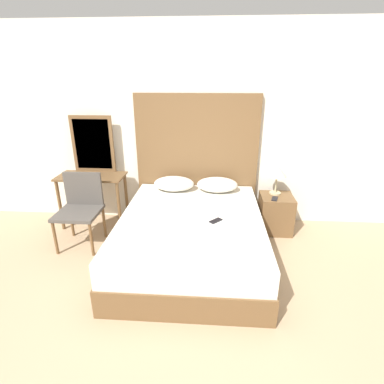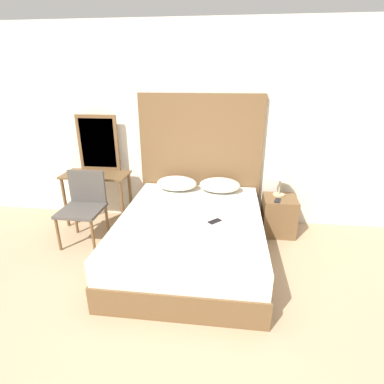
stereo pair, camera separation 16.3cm
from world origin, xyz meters
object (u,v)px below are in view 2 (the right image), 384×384
(phone_on_bed, at_px, (215,221))
(vanity_desk, at_px, (97,184))
(nightstand, at_px, (279,215))
(chair, at_px, (84,203))
(bed, at_px, (191,237))
(table_lamp, at_px, (281,174))
(phone_on_nightstand, at_px, (278,200))

(phone_on_bed, height_order, vanity_desk, vanity_desk)
(nightstand, height_order, chair, chair)
(bed, bearing_deg, table_lamp, 37.74)
(table_lamp, relative_size, vanity_desk, 0.44)
(nightstand, relative_size, table_lamp, 1.30)
(bed, relative_size, vanity_desk, 2.25)
(table_lamp, bearing_deg, nightstand, -79.51)
(nightstand, xyz_separation_m, phone_on_nightstand, (-0.06, -0.11, 0.26))
(vanity_desk, xyz_separation_m, chair, (0.03, -0.49, -0.08))
(bed, bearing_deg, phone_on_bed, -21.87)
(chair, bearing_deg, table_lamp, 12.62)
(phone_on_bed, height_order, phone_on_nightstand, phone_on_bed)
(table_lamp, distance_m, chair, 2.58)
(bed, distance_m, chair, 1.46)
(nightstand, relative_size, phone_on_nightstand, 3.16)
(bed, distance_m, vanity_desk, 1.67)
(phone_on_bed, relative_size, vanity_desk, 0.17)
(bed, xyz_separation_m, vanity_desk, (-1.44, 0.77, 0.33))
(phone_on_bed, bearing_deg, chair, 166.87)
(bed, bearing_deg, phone_on_nightstand, 31.77)
(bed, bearing_deg, chair, 168.66)
(nightstand, bearing_deg, table_lamp, 100.49)
(nightstand, xyz_separation_m, table_lamp, (-0.02, 0.09, 0.57))
(phone_on_bed, relative_size, nightstand, 0.30)
(nightstand, distance_m, chair, 2.58)
(phone_on_bed, relative_size, phone_on_nightstand, 0.96)
(phone_on_nightstand, height_order, vanity_desk, vanity_desk)
(table_lamp, xyz_separation_m, phone_on_nightstand, (-0.04, -0.19, -0.30))
(vanity_desk, bearing_deg, nightstand, -0.28)
(phone_on_bed, bearing_deg, nightstand, 46.22)
(phone_on_bed, height_order, table_lamp, table_lamp)
(phone_on_bed, xyz_separation_m, vanity_desk, (-1.72, 0.88, 0.04))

